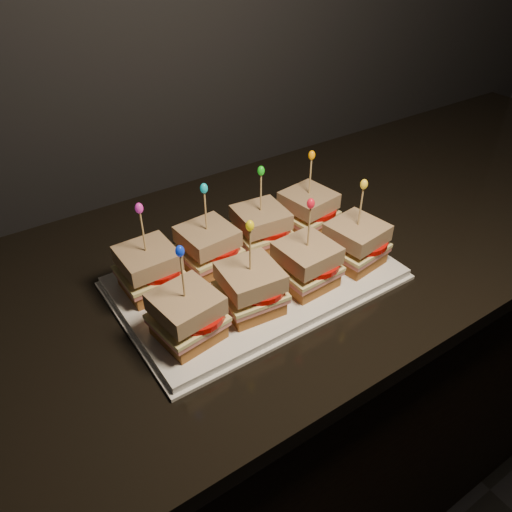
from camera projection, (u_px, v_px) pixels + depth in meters
cabinet at (270, 408)px, 1.21m from camera, size 2.20×0.63×0.89m
granite_slab at (274, 255)px, 0.94m from camera, size 2.24×0.67×0.03m
platter at (256, 278)px, 0.84m from camera, size 0.45×0.28×0.02m
platter_rim at (256, 281)px, 0.84m from camera, size 0.46×0.29×0.01m
sandwich_0_bread_bot at (151, 282)px, 0.80m from camera, size 0.08×0.08×0.02m
sandwich_0_ham at (150, 275)px, 0.79m from camera, size 0.09×0.09×0.01m
sandwich_0_cheese at (149, 271)px, 0.79m from camera, size 0.09×0.09×0.01m
sandwich_0_tomato at (157, 267)px, 0.78m from camera, size 0.08×0.08×0.01m
sandwich_0_bread_top at (147, 258)px, 0.77m from camera, size 0.08×0.08×0.03m
sandwich_0_pick at (143, 234)px, 0.74m from camera, size 0.00×0.00×0.09m
sandwich_0_frill at (139, 208)px, 0.72m from camera, size 0.01×0.01×0.02m
sandwich_1_bread_bot at (209, 260)px, 0.85m from camera, size 0.09×0.09×0.02m
sandwich_1_ham at (208, 253)px, 0.84m from camera, size 0.10×0.09×0.01m
sandwich_1_cheese at (208, 249)px, 0.83m from camera, size 0.10×0.09×0.01m
sandwich_1_tomato at (216, 245)px, 0.83m from camera, size 0.08×0.08×0.01m
sandwich_1_bread_top at (207, 236)px, 0.82m from camera, size 0.09×0.09×0.03m
sandwich_1_pick at (206, 213)px, 0.79m from camera, size 0.00×0.00×0.09m
sandwich_1_frill at (204, 188)px, 0.77m from camera, size 0.01×0.01×0.02m
sandwich_2_bread_bot at (261, 240)px, 0.89m from camera, size 0.09×0.09×0.02m
sandwich_2_ham at (261, 233)px, 0.89m from camera, size 0.10×0.09×0.01m
sandwich_2_cheese at (261, 230)px, 0.88m from camera, size 0.10×0.10×0.01m
sandwich_2_tomato at (268, 226)px, 0.88m from camera, size 0.08×0.08×0.01m
sandwich_2_bread_top at (261, 217)px, 0.87m from camera, size 0.09×0.09×0.03m
sandwich_2_pick at (261, 195)px, 0.84m from camera, size 0.00×0.00×0.09m
sandwich_2_frill at (261, 171)px, 0.81m from camera, size 0.01×0.01×0.02m
sandwich_3_bread_bot at (307, 222)px, 0.94m from camera, size 0.09×0.09×0.02m
sandwich_3_ham at (308, 216)px, 0.93m from camera, size 0.10×0.10×0.01m
sandwich_3_cheese at (308, 212)px, 0.93m from camera, size 0.10×0.10×0.01m
sandwich_3_tomato at (315, 208)px, 0.93m from camera, size 0.08×0.08×0.01m
sandwich_3_bread_top at (309, 200)px, 0.91m from camera, size 0.09×0.09×0.03m
sandwich_3_pick at (310, 179)px, 0.89m from camera, size 0.00×0.00×0.09m
sandwich_3_frill at (312, 155)px, 0.86m from camera, size 0.01×0.01×0.02m
sandwich_4_bread_bot at (189, 329)px, 0.71m from camera, size 0.09×0.09×0.02m
sandwich_4_ham at (188, 321)px, 0.70m from camera, size 0.10×0.10×0.01m
sandwich_4_cheese at (187, 318)px, 0.70m from camera, size 0.10×0.10×0.01m
sandwich_4_tomato at (196, 313)px, 0.70m from camera, size 0.08×0.08×0.01m
sandwich_4_bread_top at (186, 304)px, 0.68m from camera, size 0.09×0.09×0.03m
sandwich_4_pick at (183, 279)px, 0.66m from camera, size 0.00×0.00×0.09m
sandwich_4_frill at (180, 251)px, 0.63m from camera, size 0.01×0.01×0.02m
sandwich_5_bread_bot at (251, 302)px, 0.76m from camera, size 0.09×0.09×0.02m
sandwich_5_ham at (251, 294)px, 0.75m from camera, size 0.10×0.09×0.01m
sandwich_5_cheese at (250, 290)px, 0.75m from camera, size 0.10×0.10×0.01m
sandwich_5_tomato at (259, 286)px, 0.74m from camera, size 0.08×0.08×0.01m
sandwich_5_bread_top at (250, 277)px, 0.73m from camera, size 0.09×0.09×0.03m
sandwich_5_pick at (250, 252)px, 0.71m from camera, size 0.00×0.00×0.09m
sandwich_5_frill at (250, 226)px, 0.68m from camera, size 0.01×0.01×0.02m
sandwich_6_bread_bot at (305, 277)px, 0.81m from camera, size 0.09×0.09×0.02m
sandwich_6_ham at (306, 270)px, 0.80m from camera, size 0.09×0.09×0.01m
sandwich_6_cheese at (306, 266)px, 0.80m from camera, size 0.10×0.09×0.01m
sandwich_6_tomato at (315, 262)px, 0.79m from camera, size 0.08×0.08×0.01m
sandwich_6_bread_top at (307, 253)px, 0.78m from camera, size 0.09×0.09×0.03m
sandwich_6_pick at (309, 229)px, 0.75m from camera, size 0.00×0.00×0.09m
sandwich_6_frill at (311, 204)px, 0.73m from camera, size 0.01×0.01×0.02m
sandwich_7_bread_bot at (354, 256)px, 0.86m from camera, size 0.09×0.09×0.02m
sandwich_7_ham at (355, 248)px, 0.85m from camera, size 0.10×0.10×0.01m
sandwich_7_cheese at (355, 245)px, 0.84m from camera, size 0.10×0.10×0.01m
sandwich_7_tomato at (364, 241)px, 0.84m from camera, size 0.08×0.08×0.01m
sandwich_7_bread_top at (357, 232)px, 0.83m from camera, size 0.09×0.09×0.03m
sandwich_7_pick at (360, 209)px, 0.80m from camera, size 0.00×0.00×0.09m
sandwich_7_frill at (364, 184)px, 0.78m from camera, size 0.01×0.01×0.02m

